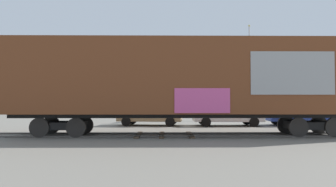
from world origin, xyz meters
TOP-DOWN VIEW (x-y plane):
  - ground_plane at (0.00, 0.00)m, footprint 260.00×260.00m
  - track at (-1.85, -0.01)m, footprint 60.01×2.80m
  - freight_car at (-0.43, -0.00)m, footprint 17.07×3.13m
  - flagpole at (6.14, 12.27)m, footprint 0.48×1.43m
  - hillside at (-0.03, 58.47)m, footprint 155.47×41.44m
  - parked_car_tan at (-2.59, 6.11)m, footprint 4.55×2.42m
  - parked_car_white at (2.70, 5.78)m, footprint 4.65×1.98m
  - parked_car_blue at (7.99, 5.95)m, footprint 4.87×2.19m

SIDE VIEW (x-z plane):
  - ground_plane at x=0.00m, z-range 0.00..0.00m
  - track at x=-1.85m, z-range 0.00..0.08m
  - parked_car_white at x=2.70m, z-range 0.00..1.62m
  - parked_car_tan at x=-2.59m, z-range 0.02..1.67m
  - parked_car_blue at x=7.99m, z-range 0.00..1.70m
  - freight_car at x=-0.43m, z-range 0.35..5.20m
  - hillside at x=-0.03m, z-range -2.22..10.73m
  - flagpole at x=6.14m, z-range 1.16..9.78m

